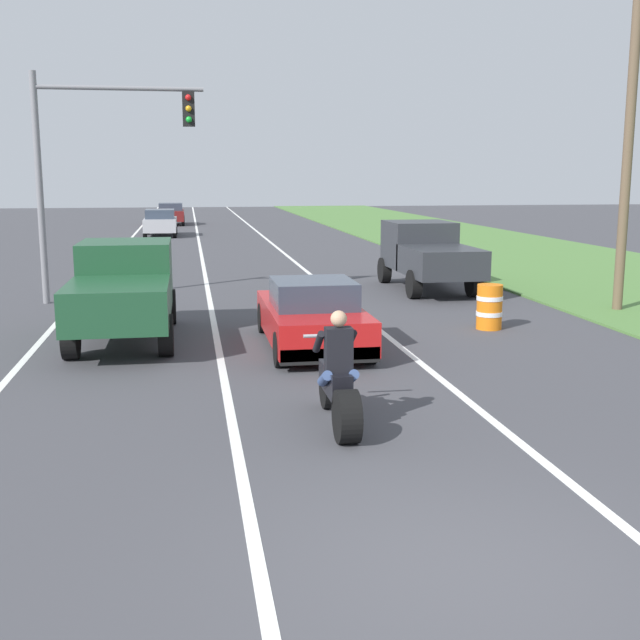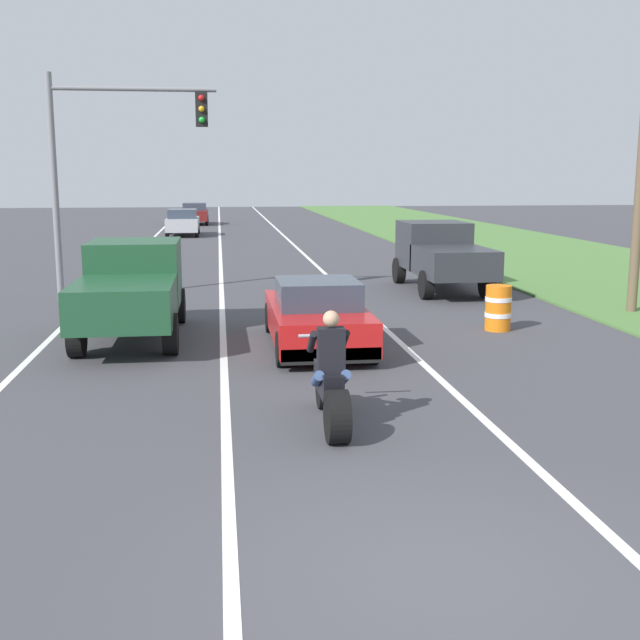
{
  "view_description": "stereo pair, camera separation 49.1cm",
  "coord_description": "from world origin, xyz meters",
  "px_view_note": "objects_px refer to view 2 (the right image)",
  "views": [
    {
      "loc": [
        -2.32,
        -6.0,
        3.38
      ],
      "look_at": [
        -0.19,
        6.77,
        1.0
      ],
      "focal_mm": 44.32,
      "sensor_mm": 36.0,
      "label": 1
    },
    {
      "loc": [
        -1.83,
        -6.07,
        3.38
      ],
      "look_at": [
        -0.19,
        6.77,
        1.0
      ],
      "focal_mm": 44.32,
      "sensor_mm": 36.0,
      "label": 2
    }
  ],
  "objects_px": {
    "construction_barrel_nearest": "(498,308)",
    "distant_car_further_ahead": "(195,213)",
    "distant_car_far_ahead": "(183,222)",
    "sports_car_red": "(317,316)",
    "pickup_truck_right_shoulder_dark_grey": "(441,253)",
    "motorcycle_with_rider": "(331,386)",
    "pickup_truck_left_lane_dark_green": "(131,286)",
    "traffic_light_mast_near": "(105,152)"
  },
  "relations": [
    {
      "from": "construction_barrel_nearest",
      "to": "distant_car_further_ahead",
      "type": "height_order",
      "value": "distant_car_further_ahead"
    },
    {
      "from": "distant_car_far_ahead",
      "to": "distant_car_further_ahead",
      "type": "bearing_deg",
      "value": 87.83
    },
    {
      "from": "sports_car_red",
      "to": "construction_barrel_nearest",
      "type": "bearing_deg",
      "value": 16.38
    },
    {
      "from": "construction_barrel_nearest",
      "to": "distant_car_further_ahead",
      "type": "xyz_separation_m",
      "value": [
        -7.7,
        39.13,
        0.27
      ]
    },
    {
      "from": "pickup_truck_right_shoulder_dark_grey",
      "to": "construction_barrel_nearest",
      "type": "distance_m",
      "value": 6.19
    },
    {
      "from": "sports_car_red",
      "to": "distant_car_further_ahead",
      "type": "distance_m",
      "value": 40.52
    },
    {
      "from": "sports_car_red",
      "to": "distant_car_further_ahead",
      "type": "xyz_separation_m",
      "value": [
        -3.52,
        40.36,
        0.14
      ]
    },
    {
      "from": "distant_car_far_ahead",
      "to": "pickup_truck_right_shoulder_dark_grey",
      "type": "bearing_deg",
      "value": -69.41
    },
    {
      "from": "pickup_truck_right_shoulder_dark_grey",
      "to": "distant_car_far_ahead",
      "type": "bearing_deg",
      "value": 110.59
    },
    {
      "from": "motorcycle_with_rider",
      "to": "construction_barrel_nearest",
      "type": "height_order",
      "value": "motorcycle_with_rider"
    },
    {
      "from": "distant_car_far_ahead",
      "to": "distant_car_further_ahead",
      "type": "xyz_separation_m",
      "value": [
        0.39,
        10.28,
        0.0
      ]
    },
    {
      "from": "pickup_truck_left_lane_dark_green",
      "to": "distant_car_far_ahead",
      "type": "bearing_deg",
      "value": 90.37
    },
    {
      "from": "traffic_light_mast_near",
      "to": "construction_barrel_nearest",
      "type": "height_order",
      "value": "traffic_light_mast_near"
    },
    {
      "from": "motorcycle_with_rider",
      "to": "distant_car_far_ahead",
      "type": "bearing_deg",
      "value": 95.63
    },
    {
      "from": "construction_barrel_nearest",
      "to": "distant_car_further_ahead",
      "type": "bearing_deg",
      "value": 101.12
    },
    {
      "from": "sports_car_red",
      "to": "traffic_light_mast_near",
      "type": "relative_size",
      "value": 0.72
    },
    {
      "from": "motorcycle_with_rider",
      "to": "construction_barrel_nearest",
      "type": "xyz_separation_m",
      "value": [
        4.62,
        6.33,
        -0.09
      ]
    },
    {
      "from": "traffic_light_mast_near",
      "to": "distant_car_far_ahead",
      "type": "bearing_deg",
      "value": 87.73
    },
    {
      "from": "motorcycle_with_rider",
      "to": "traffic_light_mast_near",
      "type": "xyz_separation_m",
      "value": [
        -4.4,
        11.67,
        3.39
      ]
    },
    {
      "from": "pickup_truck_left_lane_dark_green",
      "to": "motorcycle_with_rider",
      "type": "bearing_deg",
      "value": -62.94
    },
    {
      "from": "distant_car_far_ahead",
      "to": "pickup_truck_left_lane_dark_green",
      "type": "bearing_deg",
      "value": -89.63
    },
    {
      "from": "pickup_truck_left_lane_dark_green",
      "to": "pickup_truck_right_shoulder_dark_grey",
      "type": "bearing_deg",
      "value": 35.96
    },
    {
      "from": "distant_car_far_ahead",
      "to": "distant_car_further_ahead",
      "type": "relative_size",
      "value": 1.0
    },
    {
      "from": "sports_car_red",
      "to": "pickup_truck_right_shoulder_dark_grey",
      "type": "xyz_separation_m",
      "value": [
        4.63,
        7.38,
        0.48
      ]
    },
    {
      "from": "pickup_truck_right_shoulder_dark_grey",
      "to": "distant_car_further_ahead",
      "type": "xyz_separation_m",
      "value": [
        -8.14,
        32.99,
        -0.33
      ]
    },
    {
      "from": "traffic_light_mast_near",
      "to": "construction_barrel_nearest",
      "type": "distance_m",
      "value": 11.04
    },
    {
      "from": "motorcycle_with_rider",
      "to": "distant_car_further_ahead",
      "type": "bearing_deg",
      "value": 93.87
    },
    {
      "from": "pickup_truck_right_shoulder_dark_grey",
      "to": "sports_car_red",
      "type": "bearing_deg",
      "value": -122.09
    },
    {
      "from": "pickup_truck_right_shoulder_dark_grey",
      "to": "traffic_light_mast_near",
      "type": "distance_m",
      "value": 9.92
    },
    {
      "from": "pickup_truck_left_lane_dark_green",
      "to": "sports_car_red",
      "type": "bearing_deg",
      "value": -19.52
    },
    {
      "from": "distant_car_further_ahead",
      "to": "distant_car_far_ahead",
      "type": "bearing_deg",
      "value": -92.17
    },
    {
      "from": "pickup_truck_right_shoulder_dark_grey",
      "to": "construction_barrel_nearest",
      "type": "height_order",
      "value": "pickup_truck_right_shoulder_dark_grey"
    },
    {
      "from": "motorcycle_with_rider",
      "to": "sports_car_red",
      "type": "relative_size",
      "value": 0.51
    },
    {
      "from": "pickup_truck_left_lane_dark_green",
      "to": "distant_car_further_ahead",
      "type": "relative_size",
      "value": 1.2
    },
    {
      "from": "construction_barrel_nearest",
      "to": "distant_car_far_ahead",
      "type": "height_order",
      "value": "distant_car_far_ahead"
    },
    {
      "from": "motorcycle_with_rider",
      "to": "pickup_truck_left_lane_dark_green",
      "type": "height_order",
      "value": "pickup_truck_left_lane_dark_green"
    },
    {
      "from": "motorcycle_with_rider",
      "to": "pickup_truck_right_shoulder_dark_grey",
      "type": "bearing_deg",
      "value": 67.91
    },
    {
      "from": "motorcycle_with_rider",
      "to": "pickup_truck_right_shoulder_dark_grey",
      "type": "xyz_separation_m",
      "value": [
        5.07,
        12.48,
        0.51
      ]
    },
    {
      "from": "construction_barrel_nearest",
      "to": "distant_car_further_ahead",
      "type": "distance_m",
      "value": 39.88
    },
    {
      "from": "pickup_truck_left_lane_dark_green",
      "to": "pickup_truck_right_shoulder_dark_grey",
      "type": "xyz_separation_m",
      "value": [
        8.35,
        6.06,
        0.0
      ]
    },
    {
      "from": "pickup_truck_right_shoulder_dark_grey",
      "to": "distant_car_far_ahead",
      "type": "relative_size",
      "value": 1.2
    },
    {
      "from": "construction_barrel_nearest",
      "to": "distant_car_far_ahead",
      "type": "xyz_separation_m",
      "value": [
        -8.09,
        28.85,
        0.27
      ]
    }
  ]
}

